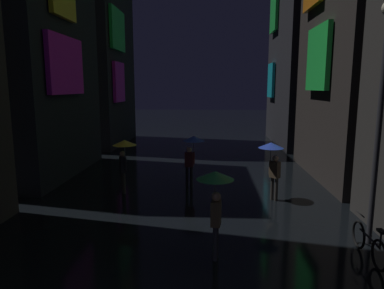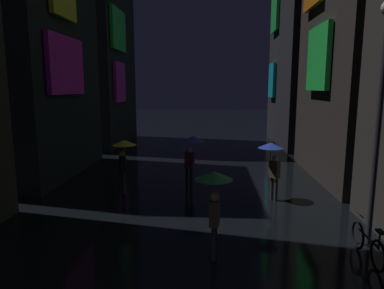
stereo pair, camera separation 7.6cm
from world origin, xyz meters
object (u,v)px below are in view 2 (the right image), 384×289
object	(u,v)px
bicycle_parked_at_storefront	(368,244)
pedestrian_midstreet_left_green	(214,190)
pedestrian_foreground_left_blue	(272,155)
streetlamp_right_near	(381,100)
pedestrian_midstreet_centre_blue	(192,147)
pedestrian_near_crossing_yellow	(124,151)

from	to	relation	value
bicycle_parked_at_storefront	pedestrian_midstreet_left_green	bearing A→B (deg)	-178.78
bicycle_parked_at_storefront	pedestrian_foreground_left_blue	bearing A→B (deg)	110.05
pedestrian_midstreet_left_green	bicycle_parked_at_storefront	distance (m)	3.89
pedestrian_midstreet_left_green	streetlamp_right_near	world-z (taller)	streetlamp_right_near
pedestrian_midstreet_centre_blue	pedestrian_midstreet_left_green	world-z (taller)	same
pedestrian_midstreet_left_green	streetlamp_right_near	bearing A→B (deg)	12.78
pedestrian_midstreet_left_green	pedestrian_foreground_left_blue	bearing A→B (deg)	64.48
pedestrian_midstreet_centre_blue	pedestrian_near_crossing_yellow	distance (m)	2.77
pedestrian_foreground_left_blue	pedestrian_midstreet_centre_blue	bearing A→B (deg)	153.17
pedestrian_near_crossing_yellow	pedestrian_foreground_left_blue	bearing A→B (deg)	-3.91
pedestrian_midstreet_centre_blue	bicycle_parked_at_storefront	xyz separation A→B (m)	(4.54, -5.82, -1.28)
pedestrian_midstreet_centre_blue	streetlamp_right_near	xyz separation A→B (m)	(4.94, -4.97, 2.10)
pedestrian_midstreet_centre_blue	pedestrian_foreground_left_blue	bearing A→B (deg)	-26.83
pedestrian_foreground_left_blue	streetlamp_right_near	xyz separation A→B (m)	(1.98, -3.47, 2.10)
pedestrian_midstreet_centre_blue	pedestrian_near_crossing_yellow	world-z (taller)	same
pedestrian_near_crossing_yellow	pedestrian_foreground_left_blue	distance (m)	5.51
pedestrian_midstreet_centre_blue	pedestrian_midstreet_left_green	xyz separation A→B (m)	(0.87, -5.89, 0.00)
pedestrian_foreground_left_blue	pedestrian_midstreet_left_green	distance (m)	4.87
pedestrian_midstreet_centre_blue	bicycle_parked_at_storefront	world-z (taller)	pedestrian_midstreet_centre_blue
pedestrian_midstreet_centre_blue	bicycle_parked_at_storefront	distance (m)	7.49
pedestrian_foreground_left_blue	streetlamp_right_near	size ratio (longest dim) A/B	0.35
pedestrian_midstreet_centre_blue	pedestrian_midstreet_left_green	bearing A→B (deg)	-81.61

